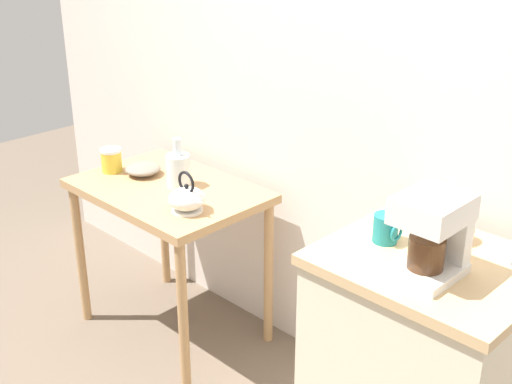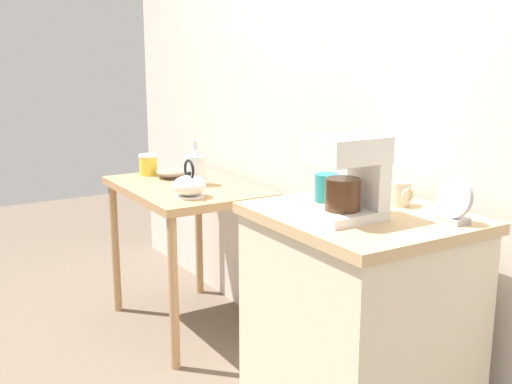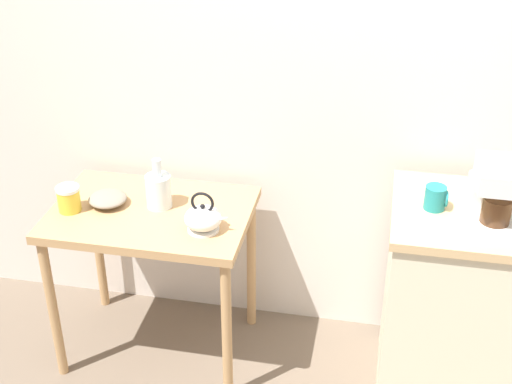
% 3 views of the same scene
% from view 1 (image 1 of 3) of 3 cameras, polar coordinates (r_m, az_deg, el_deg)
% --- Properties ---
extents(back_wall, '(4.40, 0.10, 2.80)m').
position_cam_1_polar(back_wall, '(2.67, 10.01, 10.72)').
color(back_wall, silver).
rests_on(back_wall, ground_plane).
extents(wooden_table, '(0.87, 0.60, 0.77)m').
position_cam_1_polar(wooden_table, '(3.15, -7.35, -1.27)').
color(wooden_table, tan).
rests_on(wooden_table, ground_plane).
extents(kitchen_counter, '(0.68, 0.58, 0.93)m').
position_cam_1_polar(kitchen_counter, '(2.47, 13.57, -14.90)').
color(kitchen_counter, beige).
rests_on(kitchen_counter, ground_plane).
extents(bowl_stoneware, '(0.17, 0.17, 0.05)m').
position_cam_1_polar(bowl_stoneware, '(3.25, -9.49, 1.93)').
color(bowl_stoneware, gray).
rests_on(bowl_stoneware, wooden_table).
extents(teakettle, '(0.19, 0.16, 0.18)m').
position_cam_1_polar(teakettle, '(2.83, -5.81, -0.57)').
color(teakettle, white).
rests_on(teakettle, wooden_table).
extents(glass_carafe_vase, '(0.11, 0.11, 0.23)m').
position_cam_1_polar(glass_carafe_vase, '(3.08, -6.56, 1.92)').
color(glass_carafe_vase, silver).
rests_on(glass_carafe_vase, wooden_table).
extents(canister_enamel, '(0.10, 0.10, 0.11)m').
position_cam_1_polar(canister_enamel, '(3.31, -12.07, 2.65)').
color(canister_enamel, gold).
rests_on(canister_enamel, wooden_table).
extents(coffee_maker, '(0.18, 0.22, 0.26)m').
position_cam_1_polar(coffee_maker, '(2.08, 14.76, -3.17)').
color(coffee_maker, white).
rests_on(coffee_maker, kitchen_counter).
extents(mug_small_cream, '(0.08, 0.08, 0.08)m').
position_cam_1_polar(mug_small_cream, '(2.33, 16.78, -3.09)').
color(mug_small_cream, beige).
rests_on(mug_small_cream, kitchen_counter).
extents(mug_dark_teal, '(0.09, 0.08, 0.10)m').
position_cam_1_polar(mug_dark_teal, '(2.27, 10.90, -3.04)').
color(mug_dark_teal, teal).
rests_on(mug_dark_teal, kitchen_counter).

